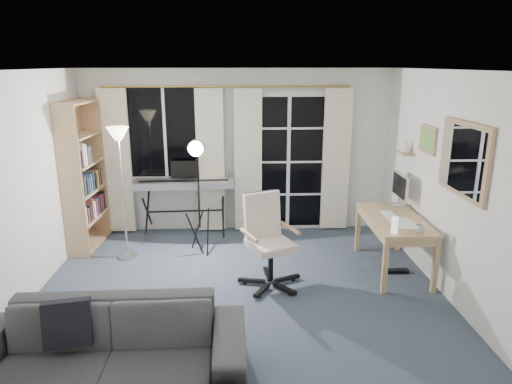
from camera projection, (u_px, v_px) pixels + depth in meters
floor at (240, 290)px, 5.16m from camera, size 4.50×4.00×0.02m
window at (165, 132)px, 6.60m from camera, size 1.20×0.08×1.40m
french_door at (288, 163)px, 6.81m from camera, size 1.32×0.09×2.11m
curtains at (228, 160)px, 6.66m from camera, size 3.60×0.07×2.13m
bookshelf at (81, 180)px, 6.15m from camera, size 0.36×0.95×2.01m
torchiere_lamp at (120, 154)px, 5.64m from camera, size 0.28×0.28×1.72m
keyboard_piano at (184, 185)px, 6.55m from camera, size 1.44×0.74×1.03m
studio_light at (197, 161)px, 5.78m from camera, size 0.29×0.31×1.58m
office_chair at (266, 232)px, 5.17m from camera, size 0.73×0.72×1.06m
desk at (395, 224)px, 5.49m from camera, size 0.64×1.27×0.68m
monitor at (400, 187)px, 5.84m from camera, size 0.16×0.49×0.42m
desk_clutter at (395, 235)px, 5.30m from camera, size 0.40×0.77×0.86m
mug at (420, 227)px, 4.98m from camera, size 0.11×0.09×0.11m
wall_mirror at (464, 159)px, 4.49m from camera, size 0.04×0.94×0.74m
framed_print at (428, 140)px, 5.34m from camera, size 0.03×0.42×0.32m
wall_shelf at (405, 148)px, 5.87m from camera, size 0.16×0.30×0.18m
sofa at (105, 338)px, 3.51m from camera, size 2.17×0.66×0.84m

